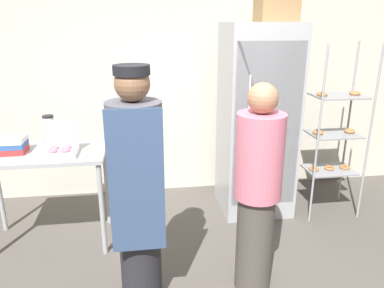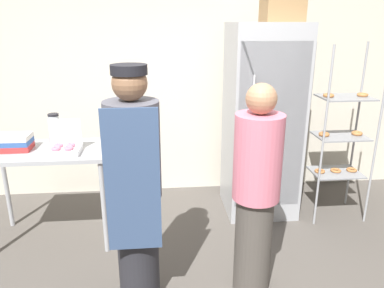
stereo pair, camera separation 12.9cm
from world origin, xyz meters
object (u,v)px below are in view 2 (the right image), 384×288
refrigerator (262,122)px  person_customer (256,192)px  baking_rack (340,136)px  blender_pitcher (55,130)px  binder_stack (14,142)px  cardboard_storage_box (282,9)px  person_baker (135,187)px  donut_box (64,148)px

refrigerator → person_customer: refrigerator is taller
baking_rack → blender_pitcher: baking_rack is taller
binder_stack → cardboard_storage_box: bearing=8.8°
baking_rack → blender_pitcher: 2.80m
person_customer → person_baker: bearing=-178.9°
refrigerator → person_baker: size_ratio=1.14×
refrigerator → person_customer: size_ratio=1.23×
donut_box → blender_pitcher: bearing=114.5°
baking_rack → blender_pitcher: bearing=-179.8°
binder_stack → donut_box: bearing=-16.0°
refrigerator → donut_box: refrigerator is taller
baking_rack → cardboard_storage_box: (-0.64, 0.18, 1.21)m
refrigerator → binder_stack: 2.38m
blender_pitcher → person_baker: (0.79, -1.09, -0.12)m
baking_rack → donut_box: (-2.65, -0.33, 0.07)m
person_baker → person_customer: size_ratio=1.08×
refrigerator → person_customer: (-0.39, -1.28, -0.17)m
refrigerator → cardboard_storage_box: size_ratio=5.30×
binder_stack → person_baker: 1.42m
baking_rack → person_baker: bearing=-151.3°
donut_box → cardboard_storage_box: bearing=14.3°
binder_stack → baking_rack: bearing=3.7°
binder_stack → blender_pitcher: bearing=31.5°
baking_rack → person_customer: bearing=-136.8°
donut_box → cardboard_storage_box: cardboard_storage_box is taller
refrigerator → baking_rack: (0.76, -0.20, -0.11)m
blender_pitcher → binder_stack: (-0.31, -0.19, -0.05)m
donut_box → blender_pitcher: size_ratio=1.02×
refrigerator → baking_rack: size_ratio=1.10×
refrigerator → donut_box: bearing=-164.2°
refrigerator → person_customer: 1.35m
blender_pitcher → binder_stack: blender_pitcher is taller
person_customer → blender_pitcher: bearing=146.9°
cardboard_storage_box → person_baker: cardboard_storage_box is taller
donut_box → person_baker: bearing=-50.1°
donut_box → person_customer: size_ratio=0.17×
blender_pitcher → baking_rack: bearing=0.2°
binder_stack → cardboard_storage_box: cardboard_storage_box is taller
baking_rack → refrigerator: bearing=165.1°
blender_pitcher → person_customer: size_ratio=0.17×
blender_pitcher → person_customer: bearing=-33.1°
blender_pitcher → binder_stack: bearing=-148.5°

